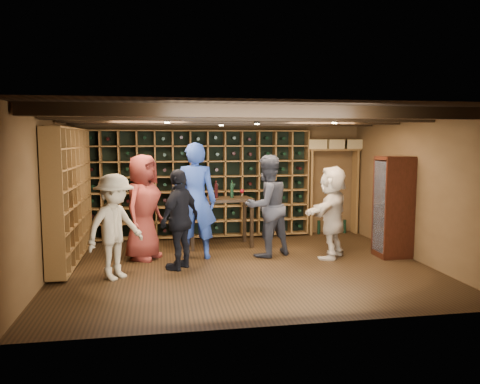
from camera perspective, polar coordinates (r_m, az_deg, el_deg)
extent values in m
plane|color=black|center=(7.78, 0.42, -9.02)|extent=(6.00, 6.00, 0.00)
plane|color=brown|center=(10.00, -2.09, 1.71)|extent=(6.00, 0.00, 6.00)
plane|color=brown|center=(5.12, 5.35, -2.84)|extent=(6.00, 0.00, 6.00)
plane|color=brown|center=(7.61, -22.40, -0.26)|extent=(0.00, 5.00, 5.00)
plane|color=brown|center=(8.59, 20.55, 0.53)|extent=(0.00, 5.00, 5.00)
plane|color=black|center=(7.51, 0.44, 9.70)|extent=(6.00, 6.00, 0.00)
cube|color=black|center=(5.94, 3.19, 9.78)|extent=(5.90, 0.18, 0.16)
cube|color=black|center=(7.01, 1.16, 9.27)|extent=(5.90, 0.18, 0.16)
cube|color=black|center=(8.09, -0.32, 8.89)|extent=(5.90, 0.18, 0.16)
cube|color=black|center=(9.18, -1.45, 8.60)|extent=(5.90, 0.18, 0.16)
cylinder|color=black|center=(7.39, -8.88, 8.82)|extent=(0.10, 0.10, 0.10)
cylinder|color=black|center=(7.95, 2.08, 8.72)|extent=(0.10, 0.10, 0.10)
cylinder|color=black|center=(7.59, 11.43, 8.70)|extent=(0.10, 0.10, 0.10)
cylinder|color=black|center=(8.66, -2.29, 8.53)|extent=(0.10, 0.10, 0.10)
cube|color=brown|center=(9.78, -5.00, 1.00)|extent=(4.65, 0.30, 2.20)
cube|color=black|center=(9.78, -5.00, 1.00)|extent=(4.56, 0.02, 2.16)
cube|color=brown|center=(8.39, -20.01, -0.27)|extent=(0.30, 2.65, 2.20)
cube|color=black|center=(8.39, -20.01, -0.27)|extent=(0.29, 0.02, 2.16)
cube|color=brown|center=(10.39, 11.33, 5.08)|extent=(1.15, 0.32, 0.04)
cube|color=brown|center=(10.65, 13.83, 0.08)|extent=(0.05, 0.28, 1.85)
cube|color=brown|center=(10.28, 8.51, -0.02)|extent=(0.05, 0.28, 1.85)
cube|color=tan|center=(10.25, 9.24, 5.78)|extent=(0.40, 0.30, 0.20)
cube|color=tan|center=(10.40, 11.60, 5.74)|extent=(0.40, 0.30, 0.20)
cube|color=tan|center=(10.54, 13.38, 5.70)|extent=(0.40, 0.30, 0.20)
cube|color=#33120A|center=(8.82, 18.00, -7.14)|extent=(0.55, 0.50, 0.10)
cube|color=#33120A|center=(8.67, 18.19, -1.67)|extent=(0.55, 0.50, 1.70)
cube|color=white|center=(8.55, 16.65, -1.72)|extent=(0.01, 0.46, 1.60)
cube|color=#33120A|center=(8.67, 18.19, -1.67)|extent=(0.50, 0.44, 0.02)
sphere|color=#59260C|center=(8.64, 18.10, -1.02)|extent=(0.18, 0.18, 0.18)
imported|color=navy|center=(8.15, -5.49, -1.07)|extent=(0.82, 0.62, 2.03)
imported|color=black|center=(8.29, 3.29, -1.70)|extent=(1.08, 0.98, 1.80)
imported|color=maroon|center=(8.23, -11.71, -1.83)|extent=(0.95, 1.06, 1.82)
imported|color=black|center=(7.53, -7.33, -3.32)|extent=(0.88, 0.99, 1.61)
imported|color=gray|center=(7.18, -15.03, -4.13)|extent=(1.12, 1.13, 1.57)
imported|color=tan|center=(8.34, 11.17, -2.41)|extent=(1.32, 1.46, 1.61)
cube|color=black|center=(9.02, -2.53, -0.93)|extent=(1.30, 0.73, 0.05)
cube|color=black|center=(8.73, -5.84, -4.32)|extent=(0.07, 0.07, 0.90)
cube|color=black|center=(8.98, 1.43, -3.99)|extent=(0.07, 0.07, 0.90)
cube|color=black|center=(9.24, -6.34, -3.73)|extent=(0.07, 0.07, 0.90)
cube|color=black|center=(9.47, 0.55, -3.44)|extent=(0.07, 0.07, 0.90)
cylinder|color=black|center=(8.99, -4.55, 0.09)|extent=(0.07, 0.07, 0.28)
cylinder|color=black|center=(9.04, -2.93, 0.14)|extent=(0.07, 0.07, 0.28)
cylinder|color=black|center=(9.11, -1.00, 0.20)|extent=(0.07, 0.07, 0.28)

